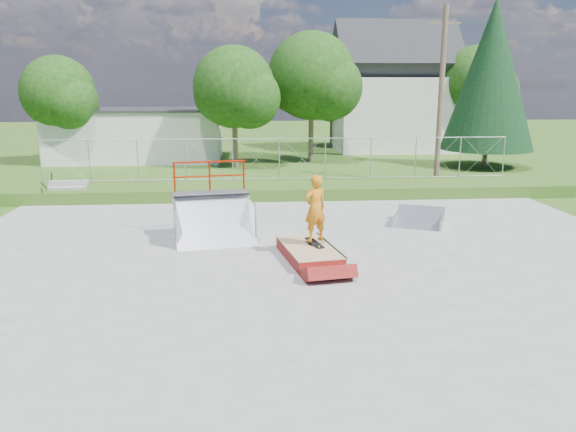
# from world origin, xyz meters

# --- Properties ---
(ground) EXTENTS (120.00, 120.00, 0.00)m
(ground) POSITION_xyz_m (0.00, 0.00, 0.00)
(ground) COLOR #325719
(ground) RESTS_ON ground
(concrete_pad) EXTENTS (20.00, 16.00, 0.04)m
(concrete_pad) POSITION_xyz_m (0.00, 0.00, 0.02)
(concrete_pad) COLOR gray
(concrete_pad) RESTS_ON ground
(grass_berm) EXTENTS (24.00, 3.00, 0.50)m
(grass_berm) POSITION_xyz_m (0.00, 9.50, 0.25)
(grass_berm) COLOR #325719
(grass_berm) RESTS_ON ground
(grind_box) EXTENTS (1.62, 2.69, 0.37)m
(grind_box) POSITION_xyz_m (0.15, 0.55, 0.19)
(grind_box) COLOR maroon
(grind_box) RESTS_ON concrete_pad
(quarter_pipe) EXTENTS (2.55, 2.26, 2.27)m
(quarter_pipe) POSITION_xyz_m (-2.42, 2.54, 1.13)
(quarter_pipe) COLOR #A7A8AF
(quarter_pipe) RESTS_ON concrete_pad
(flat_bank_ramp) EXTENTS (2.06, 2.11, 0.47)m
(flat_bank_ramp) POSITION_xyz_m (4.20, 4.00, 0.24)
(flat_bank_ramp) COLOR #A7A8AF
(flat_bank_ramp) RESTS_ON concrete_pad
(skateboard) EXTENTS (0.50, 0.82, 0.13)m
(skateboard) POSITION_xyz_m (0.32, 0.66, 0.42)
(skateboard) COLOR black
(skateboard) RESTS_ON grind_box
(skater) EXTENTS (0.76, 0.65, 1.76)m
(skater) POSITION_xyz_m (0.32, 0.66, 1.30)
(skater) COLOR orange
(skater) RESTS_ON grind_box
(concrete_stairs) EXTENTS (1.50, 1.60, 0.80)m
(concrete_stairs) POSITION_xyz_m (-8.50, 8.70, 0.40)
(concrete_stairs) COLOR gray
(concrete_stairs) RESTS_ON ground
(chain_link_fence) EXTENTS (20.00, 0.06, 1.80)m
(chain_link_fence) POSITION_xyz_m (0.00, 10.50, 1.40)
(chain_link_fence) COLOR #989BA0
(chain_link_fence) RESTS_ON grass_berm
(utility_building_flat) EXTENTS (10.00, 6.00, 3.00)m
(utility_building_flat) POSITION_xyz_m (-8.00, 22.00, 1.50)
(utility_building_flat) COLOR silver
(utility_building_flat) RESTS_ON ground
(gable_house) EXTENTS (8.40, 6.08, 8.94)m
(gable_house) POSITION_xyz_m (9.00, 26.00, 3.84)
(gable_house) COLOR silver
(gable_house) RESTS_ON ground
(utility_pole) EXTENTS (0.24, 0.24, 8.00)m
(utility_pole) POSITION_xyz_m (7.50, 12.00, 4.00)
(utility_pole) COLOR brown
(utility_pole) RESTS_ON ground
(tree_left_near) EXTENTS (4.76, 4.48, 6.65)m
(tree_left_near) POSITION_xyz_m (-1.75, 17.83, 4.24)
(tree_left_near) COLOR brown
(tree_left_near) RESTS_ON ground
(tree_center) EXTENTS (5.44, 5.12, 7.60)m
(tree_center) POSITION_xyz_m (2.78, 19.81, 4.85)
(tree_center) COLOR brown
(tree_center) RESTS_ON ground
(tree_left_far) EXTENTS (4.42, 4.16, 6.18)m
(tree_left_far) POSITION_xyz_m (-11.77, 19.85, 3.94)
(tree_left_far) COLOR brown
(tree_left_far) RESTS_ON ground
(tree_right_far) EXTENTS (5.10, 4.80, 7.12)m
(tree_right_far) POSITION_xyz_m (14.27, 23.82, 4.54)
(tree_right_far) COLOR brown
(tree_right_far) RESTS_ON ground
(tree_back_mid) EXTENTS (4.08, 3.84, 5.70)m
(tree_back_mid) POSITION_xyz_m (5.21, 27.86, 3.63)
(tree_back_mid) COLOR brown
(tree_back_mid) RESTS_ON ground
(conifer_tree) EXTENTS (5.04, 5.04, 9.10)m
(conifer_tree) POSITION_xyz_m (12.00, 17.00, 5.05)
(conifer_tree) COLOR brown
(conifer_tree) RESTS_ON ground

